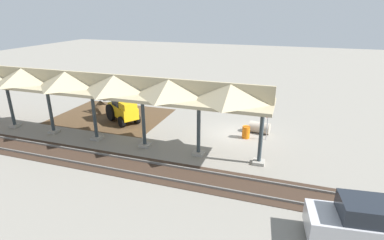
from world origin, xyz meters
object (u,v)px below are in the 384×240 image
object	(u,v)px
traffic_barrel	(246,132)
stop_sign	(268,117)
backhoe	(122,107)
distant_parked_car	(365,223)
concrete_pipe	(260,127)

from	to	relation	value
traffic_barrel	stop_sign	bearing A→B (deg)	-175.09
backhoe	traffic_barrel	size ratio (longest dim) A/B	5.49
distant_parked_car	concrete_pipe	bearing A→B (deg)	-63.37
distant_parked_car	traffic_barrel	xyz separation A→B (m)	(6.05, -9.09, -0.53)
stop_sign	backhoe	size ratio (longest dim) A/B	0.50
stop_sign	backhoe	world-z (taller)	backhoe
concrete_pipe	stop_sign	bearing A→B (deg)	117.24
backhoe	distant_parked_car	xyz separation A→B (m)	(-16.43, 9.33, -0.28)
stop_sign	backhoe	distance (m)	11.84
backhoe	distant_parked_car	bearing A→B (deg)	150.41
backhoe	stop_sign	bearing A→B (deg)	179.45
stop_sign	distant_parked_car	distance (m)	10.33
backhoe	distant_parked_car	world-z (taller)	backhoe
distant_parked_car	traffic_barrel	world-z (taller)	distant_parked_car
stop_sign	traffic_barrel	world-z (taller)	stop_sign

